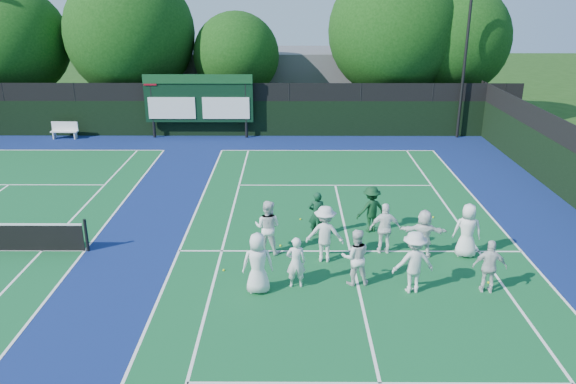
{
  "coord_description": "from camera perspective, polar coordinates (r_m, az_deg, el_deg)",
  "views": [
    {
      "loc": [
        -1.91,
        -15.23,
        7.92
      ],
      "look_at": [
        -2.0,
        3.0,
        1.3
      ],
      "focal_mm": 35.0,
      "sensor_mm": 36.0,
      "label": 1
    }
  ],
  "objects": [
    {
      "name": "ground",
      "position": [
        17.27,
        6.66,
        -7.48
      ],
      "size": [
        120.0,
        120.0,
        0.0
      ],
      "primitive_type": "plane",
      "color": "#18390F",
      "rests_on": "ground"
    },
    {
      "name": "court_apron",
      "position": [
        18.51,
        -12.58,
        -5.87
      ],
      "size": [
        34.0,
        32.0,
        0.01
      ],
      "primitive_type": "cube",
      "color": "navy",
      "rests_on": "ground"
    },
    {
      "name": "near_court",
      "position": [
        18.15,
        6.33,
        -6.0
      ],
      "size": [
        11.05,
        23.85,
        0.01
      ],
      "color": "#115429",
      "rests_on": "ground"
    },
    {
      "name": "back_fence",
      "position": [
        32.17,
        -7.1,
        8.03
      ],
      "size": [
        34.0,
        0.08,
        3.0
      ],
      "color": "black",
      "rests_on": "ground"
    },
    {
      "name": "scoreboard",
      "position": [
        31.75,
        -9.09,
        9.32
      ],
      "size": [
        6.0,
        0.21,
        3.55
      ],
      "color": "black",
      "rests_on": "ground"
    },
    {
      "name": "clubhouse",
      "position": [
        39.67,
        0.15,
        11.37
      ],
      "size": [
        18.0,
        6.0,
        4.0
      ],
      "primitive_type": "cube",
      "color": "#5E5D62",
      "rests_on": "ground"
    },
    {
      "name": "light_pole_right",
      "position": [
        32.37,
        17.91,
        16.18
      ],
      "size": [
        1.2,
        0.3,
        10.12
      ],
      "color": "black",
      "rests_on": "ground"
    },
    {
      "name": "bench",
      "position": [
        33.93,
        -21.74,
        5.91
      ],
      "size": [
        1.5,
        0.46,
        0.94
      ],
      "color": "white",
      "rests_on": "ground"
    },
    {
      "name": "tree_a",
      "position": [
        38.67,
        -25.8,
        13.32
      ],
      "size": [
        6.57,
        6.57,
        8.19
      ],
      "color": "black",
      "rests_on": "ground"
    },
    {
      "name": "tree_b",
      "position": [
        36.17,
        -15.44,
        14.96
      ],
      "size": [
        7.72,
        7.72,
        9.26
      ],
      "color": "black",
      "rests_on": "ground"
    },
    {
      "name": "tree_c",
      "position": [
        35.17,
        -5.01,
        13.46
      ],
      "size": [
        5.19,
        5.19,
        6.72
      ],
      "color": "black",
      "rests_on": "ground"
    },
    {
      "name": "tree_d",
      "position": [
        35.47,
        10.95,
        15.48
      ],
      "size": [
        7.88,
        7.88,
        9.51
      ],
      "color": "black",
      "rests_on": "ground"
    },
    {
      "name": "tree_e",
      "position": [
        36.34,
        16.79,
        14.35
      ],
      "size": [
        6.53,
        6.53,
        8.32
      ],
      "color": "black",
      "rests_on": "ground"
    },
    {
      "name": "tennis_ball_0",
      "position": [
        18.37,
        -0.77,
        -5.47
      ],
      "size": [
        0.07,
        0.07,
        0.07
      ],
      "primitive_type": "sphere",
      "color": "#CEDF1A",
      "rests_on": "ground"
    },
    {
      "name": "tennis_ball_1",
      "position": [
        21.26,
        14.54,
        -2.49
      ],
      "size": [
        0.07,
        0.07,
        0.07
      ],
      "primitive_type": "sphere",
      "color": "#CEDF1A",
      "rests_on": "ground"
    },
    {
      "name": "tennis_ball_2",
      "position": [
        17.08,
        12.18,
        -8.02
      ],
      "size": [
        0.07,
        0.07,
        0.07
      ],
      "primitive_type": "sphere",
      "color": "#CEDF1A",
      "rests_on": "ground"
    },
    {
      "name": "tennis_ball_3",
      "position": [
        16.96,
        -6.55,
        -7.89
      ],
      "size": [
        0.07,
        0.07,
        0.07
      ],
      "primitive_type": "sphere",
      "color": "#CEDF1A",
      "rests_on": "ground"
    },
    {
      "name": "tennis_ball_4",
      "position": [
        20.41,
        1.28,
        -2.78
      ],
      "size": [
        0.07,
        0.07,
        0.07
      ],
      "primitive_type": "sphere",
      "color": "#CEDF1A",
      "rests_on": "ground"
    },
    {
      "name": "tennis_ball_5",
      "position": [
        17.17,
        19.69,
        -8.65
      ],
      "size": [
        0.07,
        0.07,
        0.07
      ],
      "primitive_type": "sphere",
      "color": "#CEDF1A",
      "rests_on": "ground"
    },
    {
      "name": "player_front_0",
      "position": [
        15.43,
        -3.09,
        -7.24
      ],
      "size": [
        0.91,
        0.65,
        1.75
      ],
      "primitive_type": "imported",
      "rotation": [
        0.0,
        0.0,
        3.26
      ],
      "color": "white",
      "rests_on": "ground"
    },
    {
      "name": "player_front_1",
      "position": [
        15.7,
        0.8,
        -7.17
      ],
      "size": [
        0.58,
        0.4,
        1.52
      ],
      "primitive_type": "imported",
      "rotation": [
        0.0,
        0.0,
        3.22
      ],
      "color": "white",
      "rests_on": "ground"
    },
    {
      "name": "player_front_2",
      "position": [
        15.94,
        6.87,
        -6.58
      ],
      "size": [
        0.85,
        0.68,
        1.67
      ],
      "primitive_type": "imported",
      "rotation": [
        0.0,
        0.0,
        3.2
      ],
      "color": "silver",
      "rests_on": "ground"
    },
    {
      "name": "player_front_3",
      "position": [
        15.79,
        12.64,
        -6.98
      ],
      "size": [
        1.24,
        0.82,
        1.79
      ],
      "primitive_type": "imported",
      "rotation": [
        0.0,
        0.0,
        3.28
      ],
      "color": "silver",
      "rests_on": "ground"
    },
    {
      "name": "player_front_4",
      "position": [
        16.4,
        19.81,
        -7.15
      ],
      "size": [
        0.95,
        0.5,
        1.55
      ],
      "primitive_type": "imported",
      "rotation": [
        0.0,
        0.0,
        3.0
      ],
      "color": "silver",
      "rests_on": "ground"
    },
    {
      "name": "player_back_0",
      "position": [
        17.64,
        -2.08,
        -3.58
      ],
      "size": [
        1.0,
        0.87,
        1.76
      ],
      "primitive_type": "imported",
      "rotation": [
        0.0,
        0.0,
        2.86
      ],
      "color": "white",
      "rests_on": "ground"
    },
    {
      "name": "player_back_1",
      "position": [
        17.13,
        3.77,
        -4.27
      ],
      "size": [
        1.22,
        0.77,
        1.8
      ],
      "primitive_type": "imported",
      "rotation": [
        0.0,
        0.0,
        3.06
      ],
      "color": "silver",
      "rests_on": "ground"
    },
    {
      "name": "player_back_2",
      "position": [
        17.89,
        9.83,
        -3.68
      ],
      "size": [
        0.98,
        0.42,
        1.67
      ],
      "primitive_type": "imported",
      "rotation": [
        0.0,
        0.0,
        3.13
      ],
      "color": "white",
      "rests_on": "ground"
    },
    {
      "name": "player_back_3",
      "position": [
        17.93,
        13.61,
        -4.11
      ],
      "size": [
        1.49,
        0.66,
        1.56
      ],
      "primitive_type": "imported",
      "rotation": [
        0.0,
        0.0,
        3.0
      ],
      "color": "white",
      "rests_on": "ground"
    },
    {
      "name": "player_back_4",
      "position": [
        18.27,
        17.76,
        -3.75
      ],
      "size": [
        0.93,
        0.69,
        1.74
      ],
      "primitive_type": "imported",
      "rotation": [
        0.0,
        0.0,
        2.97
      ],
      "color": "white",
      "rests_on": "ground"
    },
    {
      "name": "coach_left",
      "position": [
        18.88,
        2.95,
        -2.26
      ],
      "size": [
        0.58,
        0.38,
        1.57
      ],
      "primitive_type": "imported",
      "rotation": [
        0.0,
        0.0,
        3.13
      ],
      "color": "#0F3922",
      "rests_on": "ground"
    },
    {
      "name": "coach_right",
      "position": [
        19.4,
        8.45,
        -1.75
      ],
      "size": [
        1.2,
        0.94,
        1.63
      ],
      "primitive_type": "imported",
      "rotation": [
        0.0,
        0.0,
        3.51
      ],
      "color": "#0F371B",
      "rests_on": "ground"
    }
  ]
}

